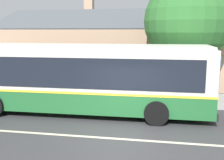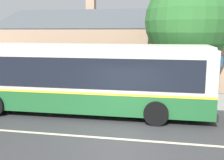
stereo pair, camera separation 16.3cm
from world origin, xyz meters
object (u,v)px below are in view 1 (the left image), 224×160
bus_stop_sign (217,75)px  street_tree_primary (187,21)px  transit_bus (74,76)px  bench_down_street (30,87)px

bus_stop_sign → street_tree_primary: bearing=124.7°
transit_bus → street_tree_primary: bearing=37.9°
bench_down_street → street_tree_primary: 9.59m
street_tree_primary → bench_down_street: bearing=-169.3°
bench_down_street → street_tree_primary: (8.69, 1.64, 3.71)m
transit_bus → bench_down_street: transit_bus is taller
bus_stop_sign → transit_bus: bearing=-162.4°
transit_bus → bus_stop_sign: (6.59, 2.09, -0.05)m
transit_bus → street_tree_primary: (5.23, 4.06, 2.59)m
street_tree_primary → bus_stop_sign: bearing=-55.3°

